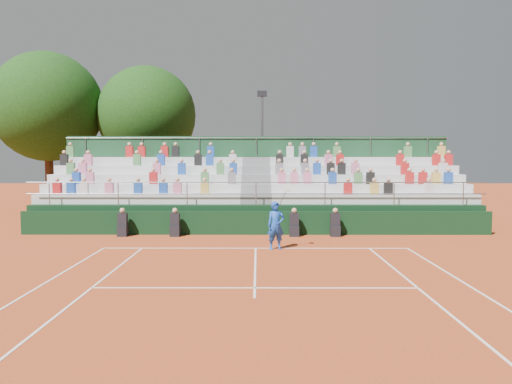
{
  "coord_description": "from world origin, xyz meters",
  "views": [
    {
      "loc": [
        0.08,
        -17.84,
        3.29
      ],
      "look_at": [
        0.0,
        3.5,
        1.8
      ],
      "focal_mm": 35.0,
      "sensor_mm": 36.0,
      "label": 1
    }
  ],
  "objects_px": {
    "tennis_player": "(276,225)",
    "tree_east": "(147,116)",
    "tree_west": "(47,107)",
    "floodlight_mast": "(262,140)"
  },
  "relations": [
    {
      "from": "tennis_player",
      "to": "tree_west",
      "type": "bearing_deg",
      "value": 135.24
    },
    {
      "from": "tree_east",
      "to": "floodlight_mast",
      "type": "relative_size",
      "value": 1.23
    },
    {
      "from": "tennis_player",
      "to": "floodlight_mast",
      "type": "relative_size",
      "value": 0.3
    },
    {
      "from": "tree_west",
      "to": "floodlight_mast",
      "type": "distance_m",
      "value": 13.55
    },
    {
      "from": "tree_west",
      "to": "tree_east",
      "type": "height_order",
      "value": "tree_west"
    },
    {
      "from": "tennis_player",
      "to": "tree_east",
      "type": "bearing_deg",
      "value": 118.15
    },
    {
      "from": "tennis_player",
      "to": "tree_west",
      "type": "distance_m",
      "value": 20.18
    },
    {
      "from": "tree_west",
      "to": "tree_east",
      "type": "relative_size",
      "value": 1.08
    },
    {
      "from": "tennis_player",
      "to": "tree_east",
      "type": "height_order",
      "value": "tree_east"
    },
    {
      "from": "tennis_player",
      "to": "tree_east",
      "type": "distance_m",
      "value": 17.2
    }
  ]
}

